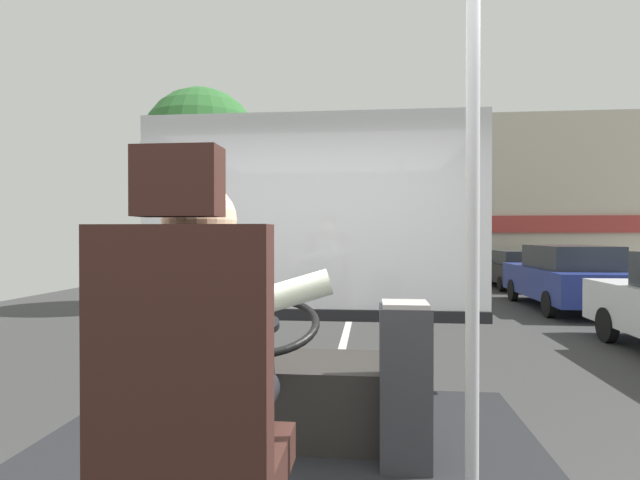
% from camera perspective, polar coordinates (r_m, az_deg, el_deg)
% --- Properties ---
extents(ground, '(18.00, 44.00, 0.06)m').
position_cam_1_polar(ground, '(10.89, 3.47, -8.55)').
color(ground, '#353535').
extents(driver_seat, '(0.48, 0.48, 1.30)m').
position_cam_1_polar(driver_seat, '(1.54, -14.13, -19.42)').
color(driver_seat, black).
rests_on(driver_seat, bus_floor).
extents(bus_driver, '(0.74, 0.57, 0.78)m').
position_cam_1_polar(bus_driver, '(1.59, -12.67, -11.65)').
color(bus_driver, black).
rests_on(bus_driver, driver_seat).
extents(steering_console, '(1.10, 0.94, 0.77)m').
position_cam_1_polar(steering_console, '(2.86, -4.65, -16.85)').
color(steering_console, '#282623').
rests_on(steering_console, bus_floor).
extents(handrail_pole, '(0.04, 0.04, 2.04)m').
position_cam_1_polar(handrail_pole, '(1.69, 16.79, -1.33)').
color(handrail_pole, '#B7B7BC').
rests_on(handrail_pole, bus_floor).
extents(fare_box, '(0.23, 0.25, 0.76)m').
position_cam_1_polar(fare_box, '(2.49, 9.53, -15.67)').
color(fare_box, '#333338').
rests_on(fare_box, bus_floor).
extents(windshield_panel, '(2.50, 0.08, 1.48)m').
position_cam_1_polar(windshield_panel, '(3.59, -1.10, 0.10)').
color(windshield_panel, silver).
extents(street_tree, '(2.76, 2.76, 5.18)m').
position_cam_1_polar(street_tree, '(12.55, -13.19, 10.08)').
color(street_tree, '#4C3828').
rests_on(street_tree, ground).
extents(shop_building, '(11.43, 5.43, 6.06)m').
position_cam_1_polar(shop_building, '(21.74, 18.19, 4.05)').
color(shop_building, '#BCB29E').
rests_on(shop_building, ground).
extents(parked_car_blue, '(1.76, 4.26, 1.46)m').
position_cam_1_polar(parked_car_blue, '(12.91, 25.98, -3.70)').
color(parked_car_blue, navy).
rests_on(parked_car_blue, ground).
extents(parked_car_black, '(1.76, 3.84, 1.20)m').
position_cam_1_polar(parked_car_black, '(17.51, 21.40, -3.01)').
color(parked_car_black, black).
rests_on(parked_car_black, ground).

